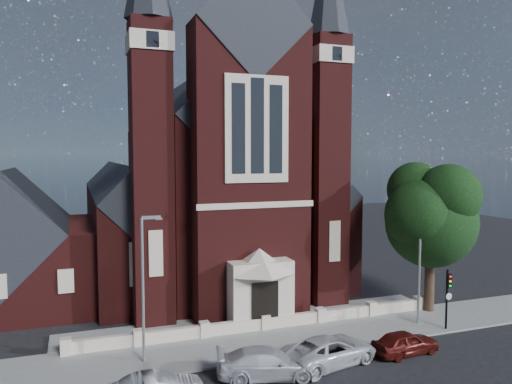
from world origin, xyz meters
The scene contains 13 objects.
ground centered at (0.00, 15.00, 0.00)m, with size 120.00×120.00×0.00m, color black.
pavement_strip centered at (0.00, 4.50, 0.00)m, with size 60.00×5.00×0.12m, color slate.
forecourt_paving centered at (0.00, 8.50, 0.00)m, with size 26.00×3.00×0.14m, color slate.
forecourt_wall centered at (0.00, 6.50, 0.00)m, with size 24.00×0.40×0.90m, color beige.
church centered at (0.00, 22.94, 8.19)m, with size 20.01×34.90×29.20m.
parish_hall centered at (-16.00, 18.00, 4.01)m, with size 12.00×12.20×10.24m.
street_tree centered at (12.60, 5.71, 6.96)m, with size 6.40×6.60×10.70m.
street_lamp_left centered at (-7.91, 4.00, 4.60)m, with size 1.16×0.22×8.09m.
street_lamp_right centered at (10.09, 4.00, 4.60)m, with size 1.16×0.22×8.09m.
traffic_signal centered at (11.00, 2.43, 2.58)m, with size 0.28×0.42×4.00m.
car_silver_b centered at (-2.29, 0.14, 0.76)m, with size 2.12×5.21×1.51m, color silver.
car_white_suv centered at (1.45, 0.49, 0.77)m, with size 2.55×5.53×1.54m, color silver.
car_dark_red centered at (6.13, 0.20, 0.69)m, with size 1.62×4.03×1.37m, color #4C100D.
Camera 1 is at (-11.31, -22.78, 11.42)m, focal length 35.00 mm.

